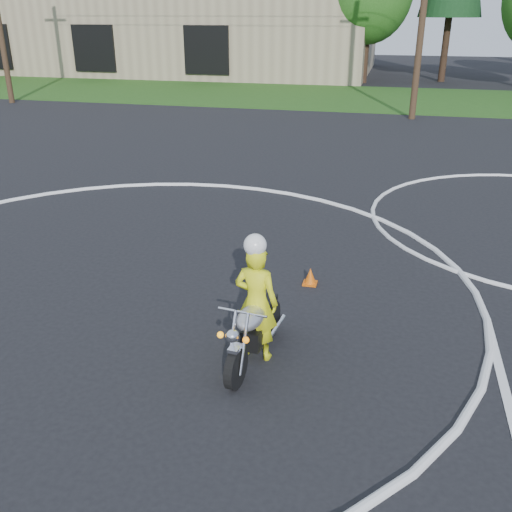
# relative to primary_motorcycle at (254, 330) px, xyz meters

# --- Properties ---
(ground) EXTENTS (120.00, 120.00, 0.00)m
(ground) POSITION_rel_primary_motorcycle_xyz_m (-2.76, -1.11, -0.48)
(ground) COLOR black
(ground) RESTS_ON ground
(grass_strip) EXTENTS (120.00, 10.00, 0.02)m
(grass_strip) POSITION_rel_primary_motorcycle_xyz_m (-2.76, 25.89, -0.47)
(grass_strip) COLOR #1E4714
(grass_strip) RESTS_ON ground
(course_markings) EXTENTS (19.05, 19.05, 0.12)m
(course_markings) POSITION_rel_primary_motorcycle_xyz_m (-0.59, 3.24, -0.47)
(course_markings) COLOR silver
(course_markings) RESTS_ON ground
(primary_motorcycle) EXTENTS (0.66, 1.86, 0.98)m
(primary_motorcycle) POSITION_rel_primary_motorcycle_xyz_m (0.00, 0.00, 0.00)
(primary_motorcycle) COLOR black
(primary_motorcycle) RESTS_ON ground
(rider_primary_grp) EXTENTS (0.65, 0.47, 1.82)m
(rider_primary_grp) POSITION_rel_primary_motorcycle_xyz_m (0.00, 0.13, 0.40)
(rider_primary_grp) COLOR yellow
(rider_primary_grp) RESTS_ON ground
(traffic_cones) EXTENTS (19.67, 6.72, 0.30)m
(traffic_cones) POSITION_rel_primary_motorcycle_xyz_m (2.04, 1.73, -0.34)
(traffic_cones) COLOR #DA590B
(traffic_cones) RESTS_ON ground
(warehouse) EXTENTS (41.00, 17.00, 8.30)m
(warehouse) POSITION_rel_primary_motorcycle_xyz_m (-20.77, 38.88, 3.68)
(warehouse) COLOR tan
(warehouse) RESTS_ON ground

